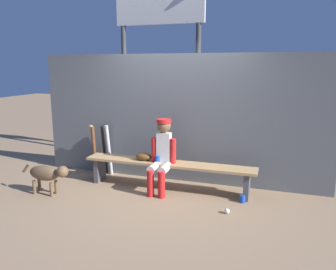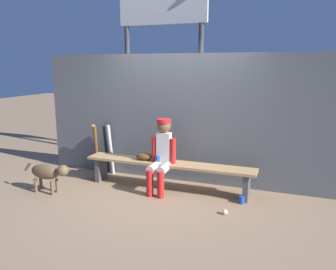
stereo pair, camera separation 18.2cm
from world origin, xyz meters
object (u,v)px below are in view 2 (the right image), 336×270
Objects in this scene: baseball_glove at (144,156)px; bat_wood_tan at (97,148)px; bat_wood_dark at (96,150)px; player_seated at (161,153)px; cup_on_ground at (242,200)px; bat_aluminum_silver at (111,150)px; cup_on_bench at (158,159)px; bat_aluminum_black at (107,149)px; baseball at (225,212)px; scoreboard at (165,31)px; dugout_bench at (168,168)px; dog at (48,172)px.

bat_wood_tan reaches higher than baseball_glove.
bat_wood_dark is 0.97× the size of bat_wood_tan.
cup_on_ground is (1.29, -0.07, -0.58)m from player_seated.
cup_on_bench is at bearing -20.38° from bat_aluminum_silver.
bat_aluminum_black is 12.31× the size of baseball.
cup_on_bench is at bearing -73.42° from scoreboard.
dugout_bench is 1.58m from bat_wood_dark.
baseball is (2.44, -1.03, -0.42)m from bat_aluminum_black.
bat_wood_tan is 1.20m from dog.
bat_aluminum_silver is (-0.83, 0.34, -0.05)m from baseball_glove.
bat_wood_dark is at bearing -153.22° from bat_aluminum_black.
bat_wood_dark is at bearing -69.31° from bat_wood_tan.
bat_wood_tan is (-1.56, 0.37, 0.10)m from dugout_bench.
dugout_bench is at bearing 0.00° from baseball_glove.
bat_wood_tan reaches higher than bat_wood_dark.
dog is at bearing -147.87° from baseball_glove.
player_seated is at bearing -17.48° from baseball_glove.
baseball is at bearing -24.98° from cup_on_bench.
bat_aluminum_black is (-0.12, 0.05, -0.01)m from bat_aluminum_silver.
dugout_bench is 3.01× the size of bat_aluminum_silver.
bat_aluminum_black reaches higher than baseball_glove.
bat_wood_dark is at bearing 164.72° from cup_on_bench.
bat_aluminum_black is 0.19m from bat_wood_dark.
cup_on_bench is (1.22, -0.46, 0.05)m from bat_aluminum_black.
bat_wood_tan is at bearing 162.77° from cup_on_bench.
bat_aluminum_black reaches higher than dugout_bench.
bat_wood_dark is 2.67m from scoreboard.
bat_wood_tan is 2.87m from cup_on_ground.
dugout_bench is 1.30m from bat_aluminum_silver.
dugout_bench is 1.27m from cup_on_ground.
bat_wood_tan is at bearing 159.08° from baseball.
scoreboard reaches higher than bat_wood_dark.
dugout_bench is at bearing 171.76° from cup_on_ground.
bat_aluminum_black reaches higher than bat_wood_dark.
cup_on_bench is at bearing 175.33° from cup_on_ground.
dugout_bench is 3.11× the size of bat_wood_dark.
dugout_bench is 0.22m from cup_on_bench.
cup_on_ground is (1.22, -0.18, -0.31)m from dugout_bench.
bat_aluminum_black is 2.68m from baseball.
bat_wood_tan is 8.51× the size of cup_on_bench.
baseball is at bearing -109.03° from cup_on_ground.
bat_wood_dark is (-0.29, -0.03, -0.02)m from bat_aluminum_silver.
scoreboard is at bearing 51.44° from bat_wood_tan.
baseball_glove is at bearing 166.49° from cup_on_bench.
cup_on_bench is at bearing -13.51° from baseball_glove.
baseball_glove is 0.31× the size of bat_aluminum_black.
baseball is 3.79m from scoreboard.
scoreboard is (0.74, 1.14, 2.19)m from bat_aluminum_black.
baseball_glove is 1.72m from cup_on_ground.
baseball_glove is 1.20m from bat_wood_tan.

